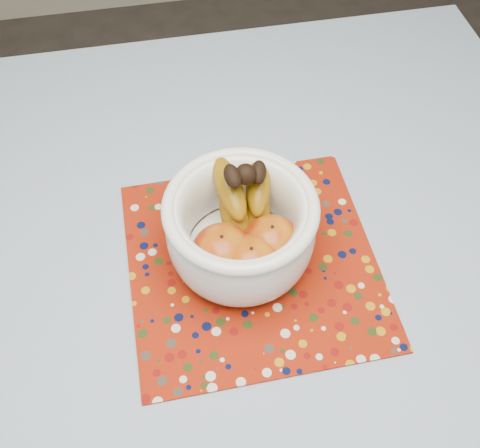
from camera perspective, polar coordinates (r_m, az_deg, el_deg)
The scene contains 4 objects.
table at distance 0.93m, azimuth -1.72°, elevation -10.68°, with size 1.20×1.20×0.75m.
tablecloth at distance 0.85m, azimuth -1.85°, elevation -8.34°, with size 1.32×1.32×0.01m, color slate.
placemat at distance 0.88m, azimuth 1.27°, elevation -3.92°, with size 0.38×0.38×0.00m, color maroon.
fruit_bowl at distance 0.82m, azimuth 0.36°, elevation -0.22°, with size 0.22×0.22×0.17m.
Camera 1 is at (-0.05, -0.39, 1.51)m, focal length 42.00 mm.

